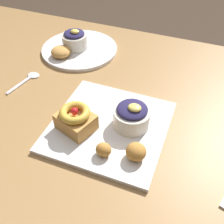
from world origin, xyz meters
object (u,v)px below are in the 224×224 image
fritter_front (136,152)px  back_ramekin (75,40)px  back_plate (80,49)px  fritter_middle (104,150)px  berry_ramekin (132,116)px  spoon (27,79)px  back_pastry (61,52)px  cake_slice (76,119)px  front_plate (109,126)px

fritter_front → back_ramekin: size_ratio=0.54×
back_plate → fritter_middle: bearing=-57.2°
fritter_middle → back_ramekin: back_ramekin is taller
berry_ramekin → back_plate: size_ratio=0.35×
back_ramekin → spoon: back_ramekin is taller
back_pastry → cake_slice: bearing=-54.8°
front_plate → spoon: size_ratio=2.32×
cake_slice → back_pastry: size_ratio=1.61×
cake_slice → fritter_middle: (0.10, -0.05, -0.01)m
fritter_middle → front_plate: bearing=103.8°
fritter_front → fritter_middle: size_ratio=1.28×
fritter_middle → back_pastry: bearing=131.5°
cake_slice → front_plate: bearing=28.2°
cake_slice → fritter_front: bearing=-11.4°
spoon → fritter_front: bearing=-101.5°
fritter_front → fritter_middle: (-0.07, -0.02, -0.00)m
fritter_front → fritter_middle: 0.07m
front_plate → berry_ramekin: size_ratio=3.07×
cake_slice → back_plate: (-0.17, 0.36, -0.04)m
front_plate → back_ramekin: (-0.25, 0.31, 0.04)m
fritter_middle → back_plate: bearing=122.8°
front_plate → cake_slice: 0.09m
berry_ramekin → fritter_front: 0.11m
cake_slice → back_pastry: cake_slice is taller
front_plate → berry_ramekin: (0.05, 0.02, 0.04)m
berry_ramekin → spoon: size_ratio=0.75×
berry_ramekin → fritter_front: berry_ramekin is taller
back_plate → fritter_front: bearing=-49.3°
fritter_front → spoon: fritter_front is taller
back_pastry → spoon: size_ratio=0.53×
berry_ramekin → back_pastry: (-0.33, 0.22, -0.01)m
front_plate → fritter_front: 0.12m
berry_ramekin → spoon: berry_ramekin is taller
cake_slice → back_ramekin: (-0.18, 0.35, 0.00)m
cake_slice → fritter_front: cake_slice is taller
fritter_front → back_ramekin: 0.52m
fritter_front → cake_slice: bearing=168.6°
fritter_middle → back_plate: fritter_middle is taller
back_pastry → front_plate: bearing=-41.6°
fritter_front → back_ramekin: back_ramekin is taller
fritter_middle → back_plate: (-0.26, 0.41, -0.02)m
front_plate → back_pastry: size_ratio=4.35×
back_ramekin → berry_ramekin: bearing=-43.3°
cake_slice → berry_ramekin: (0.13, 0.06, 0.00)m
front_plate → back_pastry: bearing=138.4°
back_plate → back_pastry: (-0.03, -0.07, 0.02)m
fritter_front → back_pastry: bearing=139.3°
fritter_middle → back_pastry: size_ratio=0.55×
cake_slice → back_ramekin: size_ratio=1.22×
back_plate → spoon: size_ratio=2.15×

